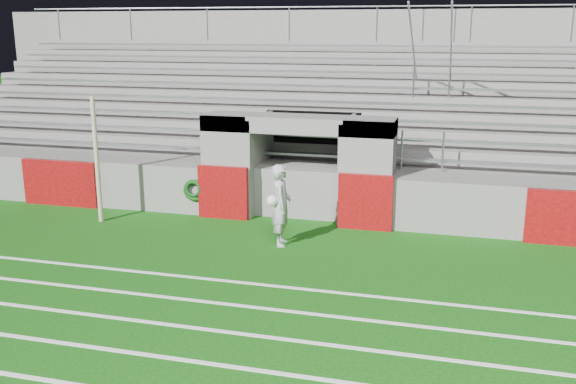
% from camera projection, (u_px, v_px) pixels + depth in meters
% --- Properties ---
extents(ground, '(90.00, 90.00, 0.00)m').
position_uv_depth(ground, '(256.00, 264.00, 13.11)').
color(ground, '#0F480C').
rests_on(ground, ground).
extents(field_post, '(0.11, 0.11, 3.13)m').
position_uv_depth(field_post, '(97.00, 160.00, 15.68)').
color(field_post, '#C3AF91').
rests_on(field_post, ground).
extents(stadium_structure, '(26.00, 8.48, 5.42)m').
position_uv_depth(stadium_structure, '(333.00, 133.00, 20.20)').
color(stadium_structure, slate).
rests_on(stadium_structure, ground).
extents(goalkeeper_with_ball, '(0.58, 0.74, 1.83)m').
position_uv_depth(goalkeeper_with_ball, '(281.00, 205.00, 14.11)').
color(goalkeeper_with_ball, '#A7ACB0').
rests_on(goalkeeper_with_ball, ground).
extents(hose_coil, '(0.57, 0.14, 0.57)m').
position_uv_depth(hose_coil, '(194.00, 190.00, 16.34)').
color(hose_coil, '#0E450D').
rests_on(hose_coil, ground).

